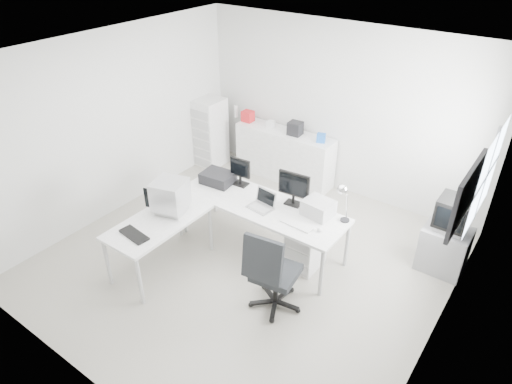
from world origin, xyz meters
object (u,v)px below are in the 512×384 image
Objects in this scene: side_desk at (161,244)px; filing_cabinet at (211,133)px; drawer_pedestal at (306,247)px; lcd_monitor_small at (240,172)px; lcd_monitor_large at (294,189)px; crt_tv at (453,215)px; inkjet_printer at (218,178)px; sideboard at (284,155)px; laptop at (260,201)px; tv_cabinet at (444,249)px; laser_printer at (318,208)px; main_desk at (261,226)px; office_chair at (276,269)px; crt_monitor at (170,196)px.

filing_cabinet is (-1.43, 2.69, 0.26)m from side_desk.
drawer_pedestal is at bearing -27.36° from filing_cabinet.
lcd_monitor_large is (0.90, 0.00, 0.03)m from lcd_monitor_small.
side_desk is 2.80× the size of crt_tv.
side_desk is at bearing -144.85° from crt_tv.
lcd_monitor_small is at bearing 21.31° from inkjet_printer.
sideboard is (-0.30, 1.66, -0.50)m from lcd_monitor_small.
tv_cabinet is (2.17, 1.16, -0.55)m from laptop.
filing_cabinet reaches higher than drawer_pedestal.
side_desk is at bearing -89.96° from sideboard.
lcd_monitor_small is at bearing -163.68° from crt_tv.
sideboard is (-0.90, 2.01, -0.42)m from laptop.
sideboard is at bearing 84.81° from inkjet_printer.
drawer_pedestal is 0.58m from laser_printer.
main_desk is 2.79m from filing_cabinet.
sideboard is at bearing 164.46° from crt_tv.
side_desk is 3.45× the size of lcd_monitor_small.
laser_printer is 0.58× the size of tv_cabinet.
drawer_pedestal is 2.43m from sideboard.
tv_cabinet reaches higher than drawer_pedestal.
crt_tv is 0.39× the size of filing_cabinet.
lcd_monitor_large is at bearing -2.88° from lcd_monitor_small.
side_desk is 3.02m from sideboard.
crt_tv is 0.28× the size of sideboard.
main_desk is at bearing -27.33° from lcd_monitor_small.
laser_printer is at bearing 83.91° from office_chair.
filing_cabinet is (-1.43, 2.44, -0.36)m from crt_monitor.
main_desk is 0.51m from laptop.
lcd_monitor_small is 0.70m from laptop.
filing_cabinet is at bearing 152.64° from drawer_pedestal.
drawer_pedestal is (0.70, 0.05, -0.08)m from main_desk.
lcd_monitor_small is at bearing -175.14° from laser_printer.
inkjet_printer is at bearing -169.53° from laser_printer.
filing_cabinet is at bearing 128.53° from inkjet_printer.
side_desk is at bearing -62.01° from filing_cabinet.
crt_tv is at bearing 35.96° from laser_printer.
drawer_pedestal is 1.48× the size of lcd_monitor_small.
drawer_pedestal is at bearing -11.97° from lcd_monitor_small.
lcd_monitor_large reaches higher than side_desk.
inkjet_printer is 1.23× the size of laser_printer.
inkjet_printer is 0.92× the size of crt_monitor.
sideboard is (-0.00, 1.81, -0.38)m from inkjet_printer.
laptop is at bearing 48.01° from side_desk.
laptop is at bearing -65.88° from sideboard.
laptop is 0.20× the size of sideboard.
crt_monitor is (0.00, -0.95, 0.16)m from inkjet_printer.
drawer_pedestal is 1.42m from lcd_monitor_small.
inkjet_printer is (-0.85, 0.10, 0.46)m from main_desk.
sideboard is 1.48m from filing_cabinet.
office_chair is (0.74, -0.71, -0.31)m from laptop.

